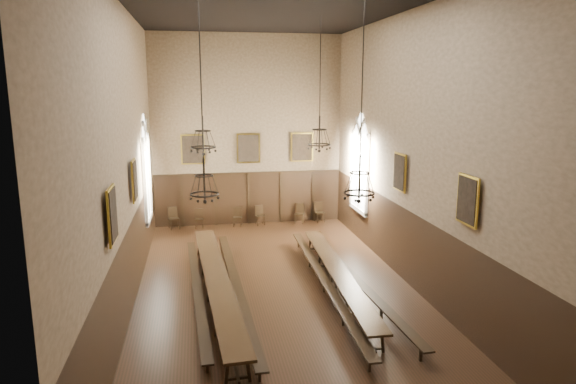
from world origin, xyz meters
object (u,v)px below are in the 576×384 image
object	(u,v)px
chandelier_back_right	(319,136)
chandelier_front_left	(204,178)
chair_4	(260,219)
bench_right_outer	(353,280)
chandelier_front_right	(360,179)
table_right	(338,280)
bench_right_inner	(324,283)
bench_left_inner	(236,288)
table_left	(217,288)
bench_left_outer	(197,291)
chair_0	(174,222)
chair_6	(299,217)
chair_7	(319,216)
chandelier_back_left	(203,139)
chair_3	(238,221)
chair_1	(199,222)

from	to	relation	value
chandelier_back_right	chandelier_front_left	world-z (taller)	same
chair_4	bench_right_outer	bearing A→B (deg)	-87.34
chair_4	chandelier_front_right	size ratio (longest dim) A/B	0.18
table_right	chandelier_front_right	world-z (taller)	chandelier_front_right
bench_right_inner	bench_left_inner	bearing A→B (deg)	178.27
table_left	bench_left_outer	xyz separation A→B (m)	(-0.60, 0.23, -0.13)
bench_left_outer	chair_0	world-z (taller)	chair_0
bench_right_inner	bench_right_outer	bearing A→B (deg)	8.34
chair_6	chandelier_front_left	distance (m)	12.32
chair_7	chandelier_back_left	world-z (taller)	chandelier_back_left
chair_0	chandelier_front_right	bearing A→B (deg)	-82.67
table_left	bench_left_inner	world-z (taller)	table_left
chair_3	chair_1	bearing A→B (deg)	-170.80
table_left	bench_right_outer	bearing A→B (deg)	2.72
bench_right_inner	chair_1	bearing A→B (deg)	114.44
bench_left_inner	chandelier_front_right	bearing A→B (deg)	-43.62
chandelier_back_right	chandelier_front_right	size ratio (longest dim) A/B	0.88
bench_left_outer	chandelier_front_right	size ratio (longest dim) A/B	1.80
chair_7	chandelier_back_right	world-z (taller)	chandelier_back_right
chair_0	chandelier_front_right	size ratio (longest dim) A/B	0.19
chandelier_back_right	table_right	bearing A→B (deg)	-89.69
bench_right_outer	chandelier_front_left	size ratio (longest dim) A/B	1.94
bench_left_inner	chandelier_back_right	bearing A→B (deg)	39.12
bench_left_outer	chair_1	distance (m)	8.46
chair_4	chair_1	bearing A→B (deg)	170.11
bench_right_outer	chandelier_back_right	size ratio (longest dim) A/B	2.22
bench_left_outer	chandelier_back_right	size ratio (longest dim) A/B	2.05
chair_3	bench_right_outer	bearing A→B (deg)	-59.32
bench_right_outer	table_left	bearing A→B (deg)	-177.28
table_right	bench_left_inner	bearing A→B (deg)	179.93
chair_7	chandelier_front_right	distance (m)	12.27
chair_7	chandelier_back_left	size ratio (longest dim) A/B	0.21
table_left	chair_1	xyz separation A→B (m)	(-0.46, 8.69, -0.14)
bench_right_outer	chandelier_front_left	xyz separation A→B (m)	(-4.78, -2.22, 3.95)
chair_4	chandelier_back_right	bearing A→B (deg)	-86.70
chandelier_front_right	bench_left_outer	bearing A→B (deg)	145.04
bench_left_inner	table_left	bearing A→B (deg)	-166.29
chair_3	chandelier_front_right	xyz separation A→B (m)	(2.29, -11.38, 3.96)
bench_right_outer	chair_4	xyz separation A→B (m)	(-2.02, 8.52, -0.01)
chandelier_front_right	chair_0	bearing A→B (deg)	114.65
table_left	chair_4	world-z (taller)	chair_4
chair_0	chair_1	xyz separation A→B (m)	(1.17, -0.06, -0.04)
table_right	chair_3	world-z (taller)	chair_3
bench_left_outer	chair_7	xyz separation A→B (m)	(6.01, 8.52, 0.02)
bench_left_outer	chandelier_front_left	world-z (taller)	chandelier_front_left
chair_7	chandelier_back_left	bearing A→B (deg)	-142.79
bench_left_inner	bench_right_inner	bearing A→B (deg)	-1.73
chandelier_back_left	chandelier_front_right	bearing A→B (deg)	-54.02
chair_6	chandelier_back_left	distance (m)	8.87
chair_6	bench_right_outer	bearing A→B (deg)	-69.83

